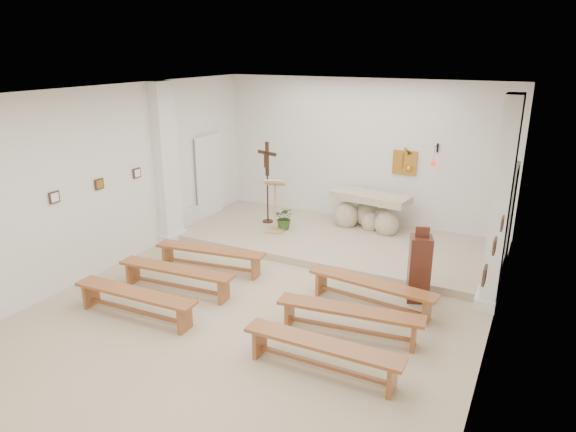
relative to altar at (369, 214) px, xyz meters
The scene contains 29 objects.
ground 4.45m from the altar, 95.72° to the right, with size 7.00×10.00×0.00m, color #C7B58F.
wall_left 6.03m from the altar, 131.76° to the right, with size 0.02×10.00×3.50m, color silver.
wall_right 5.50m from the altar, 55.31° to the right, with size 0.02×10.00×3.50m, color silver.
wall_back 1.45m from the altar, 126.97° to the left, with size 7.00×0.02×3.50m, color silver.
ceiling 5.34m from the altar, 95.72° to the right, with size 7.00×10.00×0.02m, color silver.
sanctuary_platform 1.09m from the altar, 116.02° to the right, with size 6.98×3.00×0.15m, color tan.
pilaster_left 4.68m from the altar, 147.76° to the right, with size 0.26×0.55×3.50m, color white.
pilaster_right 3.99m from the altar, 39.38° to the right, with size 0.26×0.55×3.50m, color white.
gold_wall_relief 1.41m from the altar, 42.42° to the left, with size 0.55×0.04×0.55m, color #C1872D.
sanctuary_lamp 1.87m from the altar, 13.06° to the left, with size 0.11×0.36×0.44m.
station_frame_left_front 6.62m from the altar, 126.93° to the right, with size 0.03×0.20×0.20m, color #3F271B.
station_frame_left_mid 5.87m from the altar, 132.94° to the right, with size 0.03×0.20×0.20m, color #3F271B.
station_frame_left_rear 5.20m from the altar, 140.68° to the right, with size 0.03×0.20×0.20m, color #3F271B.
station_frame_right_front 6.14m from the altar, 59.80° to the right, with size 0.03×0.20×0.20m, color #3F271B.
station_frame_right_mid 5.32m from the altar, 54.23° to the right, with size 0.03×0.20×0.20m, color #3F271B.
station_frame_right_rear 4.57m from the altar, 46.61° to the right, with size 0.03×0.20×0.20m, color #3F271B.
radiator_left 4.24m from the altar, 156.24° to the right, with size 0.10×0.85×0.52m, color silver.
radiator_right 3.45m from the altar, 29.69° to the right, with size 0.10×0.85×0.52m, color silver.
altar is the anchor object (origin of this frame).
lectern 2.19m from the altar, 146.39° to the right, with size 0.53×0.48×1.26m.
crucifix_stand 2.51m from the altar, 163.69° to the right, with size 0.57×0.26×1.94m.
potted_plant 1.94m from the altar, 150.91° to the right, with size 0.49×0.43×0.55m, color #315421.
donation_pedestal 3.31m from the altar, 56.76° to the right, with size 0.45×0.45×1.34m.
bench_left_front 3.96m from the altar, 121.44° to the right, with size 2.23×0.65×0.47m.
bench_right_front 3.58m from the altar, 70.71° to the right, with size 2.23×0.58×0.47m.
bench_left_second 4.87m from the altar, 115.11° to the right, with size 2.22×0.52×0.47m.
bench_right_second 4.56m from the altar, 74.98° to the right, with size 2.23×0.62×0.47m.
bench_left_third 5.81m from the altar, 110.80° to the right, with size 2.21×0.43×0.47m.
bench_right_third 5.56m from the altar, 77.73° to the right, with size 2.21×0.36×0.47m.
Camera 1 is at (3.89, -6.47, 4.14)m, focal length 32.00 mm.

